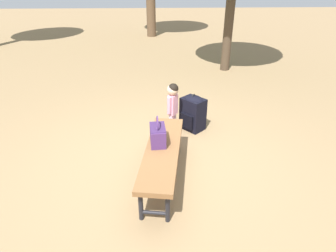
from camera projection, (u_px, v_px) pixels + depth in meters
name	position (u px, v px, depth m)	size (l,w,h in m)	color
ground_plane	(162.00, 158.00, 4.02)	(40.00, 40.00, 0.00)	#8C704C
park_bench	(162.00, 152.00, 3.44)	(1.64, 0.63, 0.45)	brown
handbag	(158.00, 134.00, 3.46)	(0.33, 0.20, 0.37)	#4C2D66
child_standing	(173.00, 101.00, 4.35)	(0.19, 0.18, 0.86)	#E5B2C6
backpack_large	(193.00, 112.00, 4.64)	(0.45, 0.45, 0.62)	black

